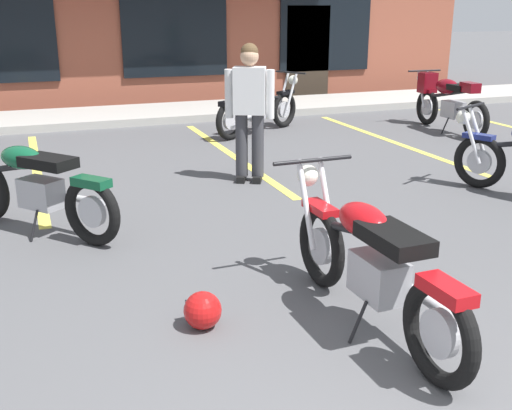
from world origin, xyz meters
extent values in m
plane|color=#515154|center=(0.00, 3.55, 0.00)|extent=(80.00, 80.00, 0.00)
cube|color=#A8A59E|center=(0.00, 10.94, 0.07)|extent=(22.00, 1.80, 0.14)
cube|color=brown|center=(0.00, 15.10, 1.81)|extent=(18.19, 5.08, 3.63)
cube|color=black|center=(1.82, 12.52, 1.45)|extent=(2.33, 0.06, 1.70)
cube|color=black|center=(5.46, 12.52, 1.45)|extent=(2.33, 0.06, 1.70)
cube|color=#33281E|center=(5.00, 12.52, 1.05)|extent=(1.10, 0.06, 2.10)
cube|color=#DBCC4C|center=(-1.36, 7.34, 0.00)|extent=(0.12, 4.80, 0.01)
cube|color=#DBCC4C|center=(1.36, 7.34, 0.00)|extent=(0.12, 4.80, 0.01)
cube|color=#DBCC4C|center=(4.08, 7.34, 0.00)|extent=(0.12, 4.80, 0.01)
torus|color=black|center=(0.64, 1.41, 0.32)|extent=(0.11, 0.64, 0.64)
cylinder|color=#B7B7BC|center=(0.64, 1.41, 0.32)|extent=(0.07, 0.29, 0.29)
torus|color=black|center=(0.61, 2.85, 0.32)|extent=(0.11, 0.64, 0.64)
cylinder|color=#B7B7BC|center=(0.61, 2.85, 0.32)|extent=(0.07, 0.29, 0.29)
cylinder|color=silver|center=(0.51, 2.95, 0.64)|extent=(0.05, 0.33, 0.66)
cylinder|color=silver|center=(0.69, 2.95, 0.64)|extent=(0.05, 0.33, 0.66)
cylinder|color=black|center=(0.60, 3.03, 0.96)|extent=(0.66, 0.05, 0.03)
sphere|color=silver|center=(0.60, 3.11, 0.82)|extent=(0.17, 0.17, 0.17)
cube|color=#B70F14|center=(0.61, 2.89, 0.62)|extent=(0.15, 0.36, 0.06)
cube|color=#9E9EA3|center=(0.62, 2.05, 0.40)|extent=(0.25, 0.41, 0.28)
cylinder|color=silver|center=(0.77, 1.68, 0.36)|extent=(0.08, 0.55, 0.07)
cylinder|color=black|center=(0.62, 2.25, 0.64)|extent=(0.08, 0.94, 0.26)
ellipsoid|color=#B70F14|center=(0.62, 2.27, 0.72)|extent=(0.27, 0.49, 0.22)
cube|color=black|center=(0.63, 1.91, 0.72)|extent=(0.29, 0.53, 0.10)
cube|color=#B70F14|center=(0.64, 1.39, 0.60)|extent=(0.17, 0.36, 0.08)
cylinder|color=black|center=(0.45, 1.98, 0.14)|extent=(0.14, 0.03, 0.29)
torus|color=black|center=(5.41, 6.93, 0.32)|extent=(0.13, 0.64, 0.64)
cylinder|color=#B7B7BC|center=(5.41, 6.93, 0.32)|extent=(0.08, 0.29, 0.29)
torus|color=black|center=(5.49, 8.37, 0.32)|extent=(0.13, 0.64, 0.64)
cylinder|color=#B7B7BC|center=(5.49, 8.37, 0.32)|extent=(0.08, 0.29, 0.29)
cylinder|color=silver|center=(5.40, 8.48, 0.64)|extent=(0.06, 0.33, 0.66)
cylinder|color=silver|center=(5.58, 8.47, 0.64)|extent=(0.06, 0.33, 0.66)
cylinder|color=black|center=(5.50, 8.55, 0.96)|extent=(0.66, 0.07, 0.03)
sphere|color=silver|center=(5.50, 8.63, 0.82)|extent=(0.18, 0.18, 0.17)
cube|color=maroon|center=(5.49, 8.41, 0.62)|extent=(0.16, 0.37, 0.06)
cube|color=#9E9EA3|center=(5.44, 7.57, 0.40)|extent=(0.26, 0.41, 0.28)
cylinder|color=silver|center=(5.56, 7.20, 0.36)|extent=(0.10, 0.55, 0.07)
cylinder|color=black|center=(5.45, 7.77, 0.64)|extent=(0.11, 0.94, 0.26)
ellipsoid|color=maroon|center=(5.46, 7.81, 0.76)|extent=(0.33, 0.54, 0.26)
cube|color=maroon|center=(5.49, 8.42, 0.76)|extent=(0.29, 0.25, 0.36)
cube|color=black|center=(5.44, 7.47, 0.78)|extent=(0.26, 0.41, 0.10)
cube|color=maroon|center=(5.42, 7.17, 0.82)|extent=(0.22, 0.33, 0.16)
cylinder|color=black|center=(5.26, 7.51, 0.14)|extent=(0.14, 0.03, 0.29)
torus|color=black|center=(-0.95, 4.33, 0.32)|extent=(0.49, 0.56, 0.64)
cylinder|color=#B7B7BC|center=(-0.95, 4.33, 0.32)|extent=(0.23, 0.26, 0.29)
cube|color=#9E9EA3|center=(-1.36, 4.82, 0.40)|extent=(0.44, 0.46, 0.28)
cylinder|color=silver|center=(-1.02, 4.63, 0.36)|extent=(0.41, 0.47, 0.07)
cylinder|color=black|center=(-1.49, 4.98, 0.64)|extent=(0.65, 0.76, 0.26)
ellipsoid|color=#0F4C2D|center=(-1.50, 4.99, 0.72)|extent=(0.51, 0.54, 0.22)
cube|color=black|center=(-1.27, 4.72, 0.72)|extent=(0.55, 0.58, 0.10)
cube|color=#0F4C2D|center=(-0.94, 4.32, 0.60)|extent=(0.35, 0.38, 0.08)
cylinder|color=black|center=(-1.46, 4.65, 0.14)|extent=(0.12, 0.10, 0.29)
torus|color=black|center=(3.58, 4.64, 0.32)|extent=(0.36, 0.62, 0.64)
cylinder|color=#B7B7BC|center=(3.58, 4.64, 0.32)|extent=(0.18, 0.29, 0.29)
cylinder|color=silver|center=(3.46, 4.70, 0.64)|extent=(0.18, 0.31, 0.66)
cylinder|color=silver|center=(3.62, 4.77, 0.64)|extent=(0.18, 0.31, 0.66)
cylinder|color=black|center=(3.51, 4.81, 0.96)|extent=(0.61, 0.31, 0.03)
sphere|color=silver|center=(3.47, 4.88, 0.82)|extent=(0.23, 0.23, 0.17)
cube|color=navy|center=(3.57, 4.68, 0.62)|extent=(0.28, 0.39, 0.06)
torus|color=black|center=(1.68, 8.33, 0.32)|extent=(0.61, 0.40, 0.64)
cylinder|color=#B7B7BC|center=(1.68, 8.33, 0.32)|extent=(0.28, 0.20, 0.29)
torus|color=black|center=(2.93, 9.05, 0.32)|extent=(0.61, 0.40, 0.64)
cylinder|color=#B7B7BC|center=(2.93, 9.05, 0.32)|extent=(0.28, 0.20, 0.29)
cylinder|color=silver|center=(2.97, 9.18, 0.64)|extent=(0.30, 0.20, 0.66)
cylinder|color=silver|center=(3.06, 9.02, 0.64)|extent=(0.30, 0.20, 0.66)
cylinder|color=black|center=(3.08, 9.14, 0.96)|extent=(0.36, 0.59, 0.03)
sphere|color=silver|center=(3.15, 9.18, 0.82)|extent=(0.23, 0.23, 0.17)
cube|color=black|center=(2.96, 9.07, 0.62)|extent=(0.38, 0.30, 0.06)
cube|color=#9E9EA3|center=(2.23, 8.65, 0.40)|extent=(0.47, 0.41, 0.28)
cylinder|color=silver|center=(1.98, 8.34, 0.36)|extent=(0.51, 0.33, 0.07)
cylinder|color=black|center=(2.41, 8.75, 0.64)|extent=(0.85, 0.52, 0.26)
ellipsoid|color=black|center=(2.42, 8.76, 0.72)|extent=(0.55, 0.46, 0.22)
cube|color=black|center=(2.11, 8.58, 0.72)|extent=(0.59, 0.50, 0.10)
cube|color=black|center=(1.66, 8.32, 0.60)|extent=(0.39, 0.32, 0.08)
cylinder|color=black|center=(2.08, 8.77, 0.14)|extent=(0.09, 0.13, 0.29)
cube|color=black|center=(1.20, 5.81, 0.04)|extent=(0.20, 0.26, 0.08)
cube|color=black|center=(1.02, 5.90, 0.04)|extent=(0.20, 0.26, 0.08)
cylinder|color=#38383D|center=(1.21, 5.84, 0.46)|extent=(0.20, 0.20, 0.80)
cylinder|color=#38383D|center=(1.04, 5.93, 0.46)|extent=(0.20, 0.20, 0.80)
cube|color=silver|center=(1.13, 5.89, 1.12)|extent=(0.44, 0.37, 0.56)
cylinder|color=silver|center=(1.35, 5.78, 1.08)|extent=(0.13, 0.13, 0.58)
cylinder|color=silver|center=(0.90, 6.00, 1.08)|extent=(0.13, 0.13, 0.58)
sphere|color=tan|center=(1.13, 5.89, 1.52)|extent=(0.29, 0.29, 0.22)
sphere|color=brown|center=(1.13, 5.90, 1.57)|extent=(0.28, 0.28, 0.21)
sphere|color=#B71414|center=(-0.45, 2.51, 0.13)|extent=(0.26, 0.26, 0.26)
cube|color=black|center=(-0.45, 2.61, 0.12)|extent=(0.18, 0.03, 0.09)
camera|label=1|loc=(-1.43, -1.14, 2.09)|focal=43.47mm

